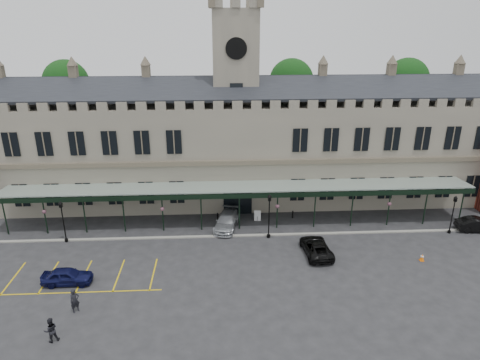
{
  "coord_description": "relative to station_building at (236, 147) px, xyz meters",
  "views": [
    {
      "loc": [
        -2.12,
        -33.46,
        21.08
      ],
      "look_at": [
        0.0,
        6.0,
        6.0
      ],
      "focal_mm": 32.0,
      "sensor_mm": 36.0,
      "label": 1
    }
  ],
  "objects": [
    {
      "name": "person_a",
      "position": [
        -13.2,
        -21.73,
        -5.5
      ],
      "size": [
        0.84,
        0.8,
        1.93
      ],
      "primitive_type": "imported",
      "rotation": [
        0.0,
        0.0,
        0.69
      ],
      "color": "black",
      "rests_on": "ground"
    },
    {
      "name": "bollard_right",
      "position": [
        6.09,
        -6.45,
        -6.04
      ],
      "size": [
        0.15,
        0.15,
        0.86
      ],
      "primitive_type": "cylinder",
      "color": "black",
      "rests_on": "ground"
    },
    {
      "name": "kerb",
      "position": [
        0.0,
        -10.41,
        -6.41
      ],
      "size": [
        60.0,
        0.4,
        0.12
      ],
      "primitive_type": "cube",
      "color": "gray",
      "rests_on": "ground"
    },
    {
      "name": "lamp_post_mid",
      "position": [
        2.87,
        -10.82,
        -3.6
      ],
      "size": [
        0.46,
        0.46,
        4.83
      ],
      "color": "black",
      "rests_on": "ground"
    },
    {
      "name": "tree_behind_mid",
      "position": [
        8.0,
        9.09,
        6.35
      ],
      "size": [
        6.0,
        6.0,
        16.0
      ],
      "color": "#332314",
      "rests_on": "ground"
    },
    {
      "name": "parking_markings",
      "position": [
        -14.0,
        -17.41,
        -6.47
      ],
      "size": [
        16.0,
        6.0,
        0.01
      ],
      "primitive_type": null,
      "color": "gold",
      "rests_on": "ground"
    },
    {
      "name": "bollard_left",
      "position": [
        -2.3,
        -6.66,
        -6.02
      ],
      "size": [
        0.16,
        0.16,
        0.9
      ],
      "primitive_type": "cylinder",
      "color": "black",
      "rests_on": "ground"
    },
    {
      "name": "car_right_b",
      "position": [
        25.0,
        -10.59,
        -5.74
      ],
      "size": [
        4.54,
        2.0,
        1.45
      ],
      "primitive_type": "imported",
      "rotation": [
        0.0,
        0.0,
        1.46
      ],
      "color": "black",
      "rests_on": "ground"
    },
    {
      "name": "tree_behind_left",
      "position": [
        -22.0,
        9.09,
        6.35
      ],
      "size": [
        6.0,
        6.0,
        16.0
      ],
      "color": "#332314",
      "rests_on": "ground"
    },
    {
      "name": "traffic_cone",
      "position": [
        16.53,
        -16.02,
        -6.13
      ],
      "size": [
        0.43,
        0.43,
        0.68
      ],
      "rotation": [
        0.0,
        0.0,
        0.31
      ],
      "color": "orange",
      "rests_on": "ground"
    },
    {
      "name": "clock_tower",
      "position": [
        0.0,
        0.09,
        6.64
      ],
      "size": [
        5.6,
        5.6,
        24.8
      ],
      "color": "slate",
      "rests_on": "ground"
    },
    {
      "name": "car_taxi",
      "position": [
        -1.36,
        -8.37,
        -5.71
      ],
      "size": [
        3.18,
        5.55,
        1.51
      ],
      "primitive_type": "imported",
      "rotation": [
        0.0,
        0.0,
        -0.21
      ],
      "color": "#A1A4A9",
      "rests_on": "ground"
    },
    {
      "name": "ground",
      "position": [
        0.0,
        -15.91,
        -6.47
      ],
      "size": [
        140.0,
        140.0,
        0.0
      ],
      "primitive_type": "plane",
      "color": "#262628"
    },
    {
      "name": "car_left_a",
      "position": [
        -15.0,
        -17.97,
        -5.76
      ],
      "size": [
        4.16,
        1.7,
        1.42
      ],
      "primitive_type": "imported",
      "rotation": [
        0.0,
        0.0,
        1.58
      ],
      "color": "#0D103D",
      "rests_on": "ground"
    },
    {
      "name": "tree_behind_right",
      "position": [
        24.0,
        9.09,
        6.35
      ],
      "size": [
        6.0,
        6.0,
        16.0
      ],
      "color": "#332314",
      "rests_on": "ground"
    },
    {
      "name": "lamp_post_right",
      "position": [
        21.83,
        -10.88,
        -3.96
      ],
      "size": [
        0.4,
        0.4,
        4.23
      ],
      "color": "black",
      "rests_on": "ground"
    },
    {
      "name": "canopy",
      "position": [
        0.0,
        -8.45,
        -4.06
      ],
      "size": [
        50.0,
        4.1,
        4.3
      ],
      "color": "#8C9E93",
      "rests_on": "ground"
    },
    {
      "name": "car_van",
      "position": [
        7.0,
        -14.28,
        -5.77
      ],
      "size": [
        2.64,
        5.16,
        1.39
      ],
      "primitive_type": "imported",
      "rotation": [
        0.0,
        0.0,
        3.21
      ],
      "color": "black",
      "rests_on": "ground"
    },
    {
      "name": "station_building",
      "position": [
        0.0,
        0.0,
        0.0
      ],
      "size": [
        60.0,
        10.36,
        17.3
      ],
      "color": "slate",
      "rests_on": "ground"
    },
    {
      "name": "person_b",
      "position": [
        -13.86,
        -24.92,
        -5.53
      ],
      "size": [
        1.14,
        1.05,
        1.87
      ],
      "primitive_type": "imported",
      "rotation": [
        0.0,
        0.0,
        3.63
      ],
      "color": "black",
      "rests_on": "ground"
    },
    {
      "name": "lamp_post_left",
      "position": [
        -17.5,
        -10.6,
        -3.83
      ],
      "size": [
        0.42,
        0.42,
        4.44
      ],
      "color": "black",
      "rests_on": "ground"
    },
    {
      "name": "sign_board",
      "position": [
        2.09,
        -6.96,
        -5.86
      ],
      "size": [
        0.73,
        0.14,
        1.24
      ],
      "rotation": [
        0.0,
        0.0,
        -0.13
      ],
      "color": "black",
      "rests_on": "ground"
    }
  ]
}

